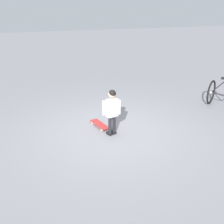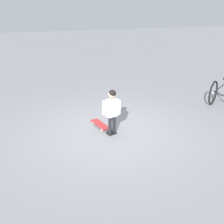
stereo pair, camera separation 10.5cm
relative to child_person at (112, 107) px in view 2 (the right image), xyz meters
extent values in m
plane|color=gray|center=(-0.13, 0.02, -0.66)|extent=(50.00, 50.00, 0.00)
cylinder|color=black|center=(0.02, -0.05, -0.42)|extent=(0.08, 0.08, 0.42)
cube|color=black|center=(-0.01, -0.06, -0.63)|extent=(0.17, 0.12, 0.05)
cylinder|color=black|center=(-0.01, 0.05, -0.42)|extent=(0.08, 0.08, 0.42)
cube|color=black|center=(-0.04, 0.04, -0.63)|extent=(0.17, 0.12, 0.05)
cube|color=white|center=(0.00, 0.00, -0.01)|extent=(0.20, 0.27, 0.40)
cylinder|color=white|center=(-0.05, -0.18, -0.01)|extent=(0.06, 0.06, 0.32)
cylinder|color=white|center=(0.02, 0.17, -0.01)|extent=(0.06, 0.06, 0.32)
sphere|color=beige|center=(0.00, 0.00, 0.31)|extent=(0.17, 0.17, 0.17)
sphere|color=black|center=(0.01, 0.00, 0.32)|extent=(0.16, 0.16, 0.16)
cube|color=#B22D2D|center=(-0.49, -0.14, -0.59)|extent=(0.68, 0.33, 0.02)
cube|color=#B7B7BC|center=(-0.71, -0.19, -0.61)|extent=(0.05, 0.11, 0.02)
cube|color=#B7B7BC|center=(-0.26, -0.09, -0.61)|extent=(0.05, 0.11, 0.02)
cylinder|color=beige|center=(-0.69, -0.26, -0.63)|extent=(0.06, 0.04, 0.06)
cylinder|color=beige|center=(-0.72, -0.12, -0.63)|extent=(0.06, 0.04, 0.06)
cylinder|color=beige|center=(-0.25, -0.16, -0.63)|extent=(0.06, 0.04, 0.06)
cylinder|color=beige|center=(-0.28, -0.02, -0.63)|extent=(0.06, 0.04, 0.06)
torus|color=black|center=(-0.90, 3.42, -0.30)|extent=(0.44, 0.61, 0.71)
cylinder|color=#B7B7BC|center=(-0.90, 3.42, -0.30)|extent=(0.08, 0.08, 0.06)
cylinder|color=black|center=(-0.73, 3.54, -0.33)|extent=(0.37, 0.27, 0.08)
cylinder|color=black|center=(-0.77, 3.51, -0.11)|extent=(0.31, 0.22, 0.40)
camera|label=1|loc=(5.08, -1.84, 2.10)|focal=42.64mm
camera|label=2|loc=(5.11, -1.74, 2.10)|focal=42.64mm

